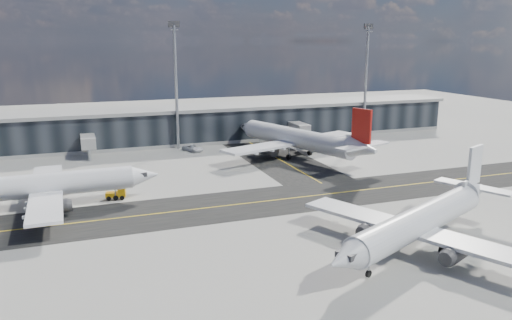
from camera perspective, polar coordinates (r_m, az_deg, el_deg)
The scene contains 9 objects.
ground at distance 73.58m, azimuth -1.43°, elevation -6.06°, with size 300.00×300.00×0.00m, color gray.
taxiway_lanes at distance 84.43m, azimuth -1.24°, elevation -3.46°, with size 180.00×63.00×0.03m.
terminal_concourse at distance 124.40m, azimuth -9.54°, elevation 3.78°, with size 152.00×19.80×8.80m.
floodlight_masts at distance 116.23m, azimuth -9.14°, elevation 8.85°, with size 102.50×0.70×28.90m.
airliner_af at distance 81.14m, azimuth -23.91°, elevation -2.75°, with size 36.20×30.80×10.75m.
airliner_redtail at distance 107.72m, azimuth 4.87°, elevation 2.43°, with size 35.07×40.64×12.34m.
airliner_near at distance 63.70m, azimuth 18.39°, elevation -6.58°, with size 33.94×29.28×10.56m.
baggage_tug at distance 82.53m, azimuth -15.53°, elevation -3.67°, with size 3.33×2.14×1.93m.
service_van at distance 114.98m, azimuth -7.23°, elevation 1.38°, with size 2.52×5.46×1.52m, color white.
Camera 1 is at (-22.00, -65.78, 24.53)m, focal length 35.00 mm.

